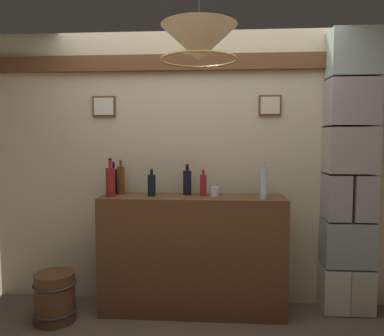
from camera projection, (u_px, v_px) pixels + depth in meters
name	position (u px, v px, depth m)	size (l,w,h in m)	color
panelled_rear_partition	(194.00, 162.00, 3.47)	(3.78, 0.15, 2.49)	beige
stone_pillar	(348.00, 175.00, 3.25)	(0.43, 0.33, 2.42)	beige
bar_shelf_unit	(192.00, 254.00, 3.26)	(1.59, 0.39, 1.02)	brown
liquor_bottle_vodka	(187.00, 182.00, 3.31)	(0.08, 0.08, 0.28)	black
liquor_bottle_port	(203.00, 185.00, 3.25)	(0.06, 0.06, 0.24)	maroon
liquor_bottle_vermouth	(152.00, 185.00, 3.24)	(0.07, 0.07, 0.24)	black
liquor_bottle_scotch	(110.00, 182.00, 3.21)	(0.08, 0.08, 0.33)	maroon
liquor_bottle_tequila	(114.00, 181.00, 3.41)	(0.08, 0.08, 0.29)	black
liquor_bottle_sherry	(264.00, 183.00, 3.07)	(0.06, 0.06, 0.31)	silver
liquor_bottle_bourbon	(121.00, 180.00, 3.35)	(0.07, 0.07, 0.30)	brown
glass_tumbler_rocks	(215.00, 192.00, 3.22)	(0.07, 0.07, 0.08)	silver
pendant_lamp	(199.00, 44.00, 2.33)	(0.49, 0.49, 0.50)	beige
wooden_barrel	(55.00, 297.00, 3.10)	(0.35, 0.35, 0.41)	brown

